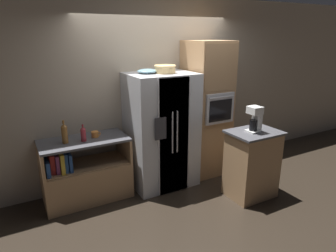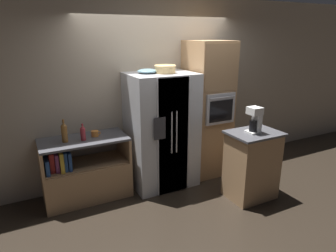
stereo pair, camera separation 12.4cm
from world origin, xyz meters
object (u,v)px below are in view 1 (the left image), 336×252
at_px(bottle_short, 83,134).
at_px(mug, 95,134).
at_px(fruit_bowl, 147,71).
at_px(bottle_tall, 64,133).
at_px(coffee_maker, 255,118).
at_px(refrigerator, 162,130).
at_px(wall_oven, 206,109).
at_px(wicker_basket, 165,69).

xyz_separation_m(bottle_short, mug, (0.18, 0.09, -0.06)).
distance_m(fruit_bowl, bottle_tall, 1.40).
xyz_separation_m(bottle_short, coffee_maker, (2.06, -1.00, 0.18)).
bearing_deg(fruit_bowl, refrigerator, -21.45).
relative_size(bottle_short, mug, 1.77).
distance_m(wall_oven, wicker_basket, 1.06).
xyz_separation_m(fruit_bowl, coffee_maker, (1.09, -1.04, -0.58)).
height_order(bottle_tall, coffee_maker, coffee_maker).
relative_size(refrigerator, fruit_bowl, 5.96).
bearing_deg(bottle_tall, coffee_maker, -24.40).
xyz_separation_m(bottle_tall, coffee_maker, (2.29, -1.04, 0.15)).
bearing_deg(mug, refrigerator, -6.80).
height_order(bottle_short, mug, bottle_short).
bearing_deg(bottle_short, coffee_maker, -25.82).
xyz_separation_m(refrigerator, bottle_tall, (-1.38, 0.07, 0.16)).
height_order(wicker_basket, bottle_tall, wicker_basket).
bearing_deg(bottle_tall, mug, 6.38).
distance_m(wall_oven, bottle_tall, 2.22).
distance_m(bottle_tall, mug, 0.42).
bearing_deg(bottle_tall, fruit_bowl, 0.06).
relative_size(fruit_bowl, bottle_tall, 0.93).
bearing_deg(refrigerator, wicker_basket, -31.18).
bearing_deg(bottle_short, mug, 25.87).
relative_size(wicker_basket, bottle_tall, 0.99).
distance_m(bottle_tall, bottle_short, 0.23).
bearing_deg(mug, wall_oven, -2.28).
height_order(refrigerator, fruit_bowl, fruit_bowl).
xyz_separation_m(refrigerator, mug, (-0.97, 0.12, 0.07)).
bearing_deg(bottle_short, wicker_basket, -2.74).
bearing_deg(mug, bottle_short, -154.13).
xyz_separation_m(wicker_basket, coffee_maker, (0.87, -0.94, -0.61)).
bearing_deg(wicker_basket, fruit_bowl, 156.44).
distance_m(fruit_bowl, mug, 1.14).
xyz_separation_m(wall_oven, wicker_basket, (-0.79, -0.07, 0.70)).
xyz_separation_m(refrigerator, bottle_short, (-1.15, 0.03, 0.13)).
height_order(refrigerator, coffee_maker, refrigerator).
xyz_separation_m(wicker_basket, mug, (-1.02, 0.14, -0.85)).
relative_size(wall_oven, fruit_bowl, 7.49).
distance_m(wicker_basket, mug, 1.34).
bearing_deg(bottle_short, fruit_bowl, 2.52).
xyz_separation_m(refrigerator, coffee_maker, (0.91, -0.97, 0.31)).
height_order(wall_oven, bottle_short, wall_oven).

